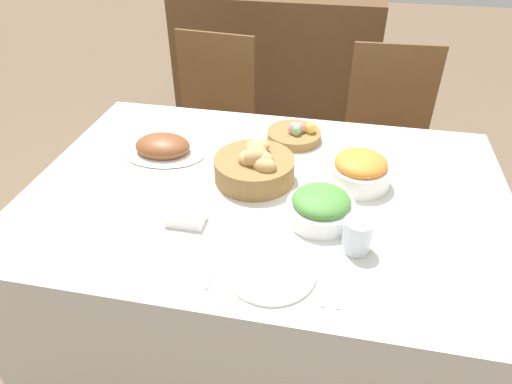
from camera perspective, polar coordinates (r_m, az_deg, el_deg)
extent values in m
plane|color=brown|center=(2.03, 1.08, -17.34)|extent=(12.00, 12.00, 0.00)
cube|color=silver|center=(1.74, 1.21, -9.82)|extent=(1.56, 1.06, 0.76)
cylinder|color=brown|center=(2.27, 10.61, -3.25)|extent=(0.03, 0.03, 0.43)
cylinder|color=brown|center=(2.33, 20.18, -4.00)|extent=(0.03, 0.03, 0.43)
cylinder|color=brown|center=(2.58, 10.60, 2.11)|extent=(0.03, 0.03, 0.43)
cylinder|color=brown|center=(2.63, 19.02, 1.34)|extent=(0.03, 0.03, 0.43)
cube|color=brown|center=(2.32, 15.98, 3.69)|extent=(0.44, 0.44, 0.02)
cube|color=brown|center=(2.38, 16.63, 11.55)|extent=(0.42, 0.04, 0.50)
cylinder|color=brown|center=(2.46, -12.02, -0.02)|extent=(0.03, 0.03, 0.43)
cylinder|color=brown|center=(2.31, -3.52, -1.72)|extent=(0.03, 0.03, 0.43)
cylinder|color=brown|center=(2.74, -8.30, 4.50)|extent=(0.03, 0.03, 0.43)
cylinder|color=brown|center=(2.61, -0.54, 3.22)|extent=(0.03, 0.03, 0.43)
cube|color=brown|center=(2.40, -6.44, 6.11)|extent=(0.46, 0.46, 0.02)
cube|color=brown|center=(2.46, -4.98, 13.64)|extent=(0.42, 0.06, 0.50)
cube|color=brown|center=(3.20, 2.49, 14.98)|extent=(1.31, 0.44, 0.98)
cylinder|color=olive|center=(1.52, -0.21, 2.90)|extent=(0.27, 0.27, 0.08)
ellipsoid|color=tan|center=(1.52, 0.19, 5.72)|extent=(0.09, 0.07, 0.05)
ellipsoid|color=tan|center=(1.46, 0.75, 4.19)|extent=(0.09, 0.08, 0.05)
ellipsoid|color=tan|center=(1.46, -0.02, 4.32)|extent=(0.09, 0.07, 0.06)
ellipsoid|color=tan|center=(1.44, 1.04, 3.25)|extent=(0.09, 0.08, 0.06)
ellipsoid|color=tan|center=(1.48, -0.87, 4.23)|extent=(0.10, 0.10, 0.05)
ellipsoid|color=tan|center=(1.49, 0.03, 5.14)|extent=(0.09, 0.08, 0.06)
cylinder|color=olive|center=(1.77, 4.79, 7.06)|extent=(0.21, 0.21, 0.03)
ellipsoid|color=#7FCC7A|center=(1.73, 5.07, 7.65)|extent=(0.04, 0.04, 0.05)
ellipsoid|color=#F4D151|center=(1.75, 6.85, 7.94)|extent=(0.04, 0.04, 0.05)
ellipsoid|color=pink|center=(1.75, 5.55, 7.99)|extent=(0.04, 0.04, 0.05)
ellipsoid|color=pink|center=(1.74, 4.72, 7.90)|extent=(0.04, 0.04, 0.05)
ellipsoid|color=#F4D151|center=(1.75, 5.09, 7.94)|extent=(0.04, 0.04, 0.04)
ellipsoid|color=white|center=(1.71, -11.49, 4.91)|extent=(0.31, 0.22, 0.01)
ellipsoid|color=brown|center=(1.70, -11.59, 5.67)|extent=(0.20, 0.15, 0.08)
cylinder|color=white|center=(1.36, 8.04, -2.40)|extent=(0.20, 0.20, 0.06)
ellipsoid|color=#478438|center=(1.34, 8.18, -1.09)|extent=(0.17, 0.17, 0.06)
cylinder|color=white|center=(1.53, 12.77, 2.12)|extent=(0.20, 0.20, 0.07)
ellipsoid|color=orange|center=(1.51, 12.99, 3.55)|extent=(0.17, 0.17, 0.06)
cylinder|color=white|center=(1.20, 1.85, -9.79)|extent=(0.24, 0.24, 0.01)
cube|color=silver|center=(1.23, -4.90, -8.89)|extent=(0.02, 0.18, 0.00)
cube|color=silver|center=(1.20, 8.80, -10.74)|extent=(0.02, 0.18, 0.00)
cube|color=silver|center=(1.20, 10.26, -10.90)|extent=(0.02, 0.18, 0.00)
cylinder|color=silver|center=(1.27, 12.58, -5.30)|extent=(0.08, 0.08, 0.10)
cube|color=white|center=(1.36, -8.76, -3.29)|extent=(0.11, 0.07, 0.03)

